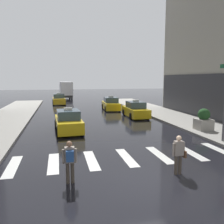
% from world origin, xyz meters
% --- Properties ---
extents(ground_plane, '(160.00, 160.00, 0.00)m').
position_xyz_m(ground_plane, '(0.00, 0.00, 0.00)').
color(ground_plane, black).
extents(crosswalk_markings, '(11.30, 2.80, 0.01)m').
position_xyz_m(crosswalk_markings, '(-0.00, 3.00, 0.00)').
color(crosswalk_markings, silver).
rests_on(crosswalk_markings, ground).
extents(taxi_lead, '(2.09, 4.61, 1.80)m').
position_xyz_m(taxi_lead, '(-2.61, 9.70, 0.72)').
color(taxi_lead, yellow).
rests_on(taxi_lead, ground).
extents(taxi_second, '(2.00, 4.57, 1.80)m').
position_xyz_m(taxi_second, '(4.45, 14.78, 0.72)').
color(taxi_second, yellow).
rests_on(taxi_second, ground).
extents(taxi_third, '(2.13, 4.63, 1.80)m').
position_xyz_m(taxi_third, '(3.19, 20.76, 0.72)').
color(taxi_third, yellow).
rests_on(taxi_third, ground).
extents(taxi_fourth, '(2.05, 4.60, 1.80)m').
position_xyz_m(taxi_fourth, '(-3.23, 29.19, 0.72)').
color(taxi_fourth, gold).
rests_on(taxi_fourth, ground).
extents(box_truck, '(2.52, 7.62, 3.35)m').
position_xyz_m(box_truck, '(-1.81, 39.30, 1.85)').
color(box_truck, '#2D2D2D').
rests_on(box_truck, ground).
extents(pedestrian_with_backpack, '(0.55, 0.43, 1.65)m').
position_xyz_m(pedestrian_with_backpack, '(-2.93, 0.63, 0.97)').
color(pedestrian_with_backpack, '#473D33').
rests_on(pedestrian_with_backpack, ground).
extents(pedestrian_with_handbag, '(0.60, 0.24, 1.65)m').
position_xyz_m(pedestrian_with_handbag, '(1.49, 0.51, 0.93)').
color(pedestrian_with_handbag, '#473D33').
rests_on(pedestrian_with_handbag, ground).
extents(planter_near_corner, '(1.10, 1.10, 1.60)m').
position_xyz_m(planter_near_corner, '(7.28, 7.27, 0.87)').
color(planter_near_corner, '#A8A399').
rests_on(planter_near_corner, curb_right).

